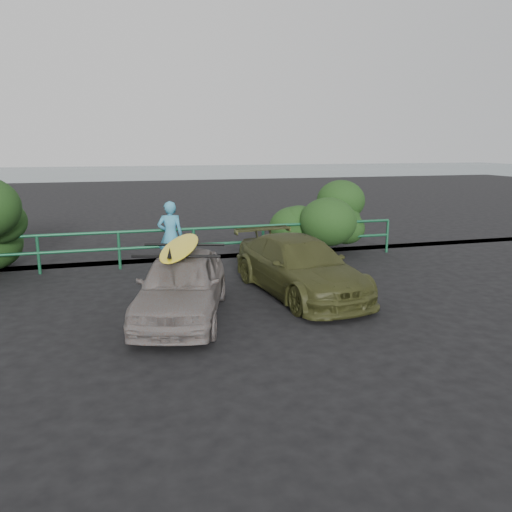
{
  "coord_description": "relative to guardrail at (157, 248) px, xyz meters",
  "views": [
    {
      "loc": [
        -0.99,
        -8.5,
        3.24
      ],
      "look_at": [
        1.77,
        1.37,
        0.97
      ],
      "focal_mm": 35.0,
      "sensor_mm": 36.0,
      "label": 1
    }
  ],
  "objects": [
    {
      "name": "olive_vehicle",
      "position": [
        2.83,
        -3.42,
        0.1
      ],
      "size": [
        2.31,
        4.49,
        1.24
      ],
      "primitive_type": "imported",
      "rotation": [
        0.0,
        0.0,
        0.14
      ],
      "color": "#383B1A",
      "rests_on": "ground"
    },
    {
      "name": "shrub_right",
      "position": [
        5.0,
        0.5,
        0.64
      ],
      "size": [
        3.2,
        2.4,
        2.33
      ],
      "primitive_type": null,
      "color": "#1E3F17",
      "rests_on": "ground"
    },
    {
      "name": "roof_rack",
      "position": [
        0.12,
        -4.27,
        0.79
      ],
      "size": [
        1.83,
        1.5,
        0.05
      ],
      "primitive_type": null,
      "rotation": [
        0.0,
        0.0,
        -0.28
      ],
      "color": "black",
      "rests_on": "sedan"
    },
    {
      "name": "ground",
      "position": [
        0.0,
        -5.0,
        -0.52
      ],
      "size": [
        80.0,
        80.0,
        0.0
      ],
      "primitive_type": "plane",
      "color": "black"
    },
    {
      "name": "man",
      "position": [
        0.33,
        -0.4,
        0.39
      ],
      "size": [
        0.72,
        0.52,
        1.83
      ],
      "primitive_type": "imported",
      "rotation": [
        0.0,
        0.0,
        3.01
      ],
      "color": "teal",
      "rests_on": "ground"
    },
    {
      "name": "surfboard",
      "position": [
        0.12,
        -4.27,
        0.86
      ],
      "size": [
        1.33,
        2.88,
        0.08
      ],
      "primitive_type": "ellipsoid",
      "rotation": [
        0.0,
        0.0,
        -0.28
      ],
      "color": "yellow",
      "rests_on": "roof_rack"
    },
    {
      "name": "sedan",
      "position": [
        0.12,
        -4.27,
        0.12
      ],
      "size": [
        2.49,
        4.05,
        1.29
      ],
      "primitive_type": "imported",
      "rotation": [
        0.0,
        0.0,
        -0.28
      ],
      "color": "slate",
      "rests_on": "ground"
    },
    {
      "name": "guardrail",
      "position": [
        0.0,
        0.0,
        0.0
      ],
      "size": [
        14.0,
        0.08,
        1.04
      ],
      "primitive_type": null,
      "color": "#164F31",
      "rests_on": "ground"
    },
    {
      "name": "ocean",
      "position": [
        0.0,
        55.0,
        -0.52
      ],
      "size": [
        200.0,
        200.0,
        0.0
      ],
      "primitive_type": "plane",
      "color": "slate",
      "rests_on": "ground"
    }
  ]
}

